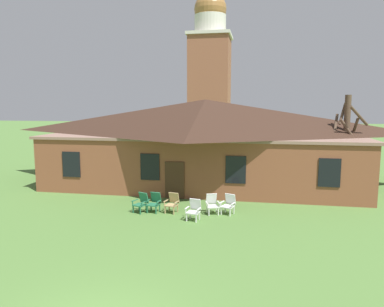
{
  "coord_description": "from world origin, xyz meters",
  "views": [
    {
      "loc": [
        3.55,
        -6.79,
        5.23
      ],
      "look_at": [
        0.84,
        7.82,
        3.21
      ],
      "focal_mm": 33.54,
      "sensor_mm": 36.0,
      "label": 1
    }
  ],
  "objects_px": {
    "lawn_chair_right_end": "(212,203)",
    "lawn_chair_far_side": "(229,204)",
    "lawn_chair_middle": "(194,209)",
    "lawn_chair_by_porch": "(141,202)",
    "lawn_chair_near_door": "(154,202)",
    "lawn_chair_left_end": "(172,202)"
  },
  "relations": [
    {
      "from": "lawn_chair_near_door",
      "to": "lawn_chair_far_side",
      "type": "height_order",
      "value": "same"
    },
    {
      "from": "lawn_chair_by_porch",
      "to": "lawn_chair_near_door",
      "type": "xyz_separation_m",
      "value": [
        0.62,
        0.17,
        0.0
      ]
    },
    {
      "from": "lawn_chair_by_porch",
      "to": "lawn_chair_middle",
      "type": "xyz_separation_m",
      "value": [
        2.76,
        -0.71,
        0.0
      ]
    },
    {
      "from": "lawn_chair_middle",
      "to": "lawn_chair_far_side",
      "type": "height_order",
      "value": "same"
    },
    {
      "from": "lawn_chair_middle",
      "to": "lawn_chair_right_end",
      "type": "height_order",
      "value": "same"
    },
    {
      "from": "lawn_chair_left_end",
      "to": "lawn_chair_middle",
      "type": "height_order",
      "value": "same"
    },
    {
      "from": "lawn_chair_by_porch",
      "to": "lawn_chair_middle",
      "type": "bearing_deg",
      "value": -14.47
    },
    {
      "from": "lawn_chair_by_porch",
      "to": "lawn_chair_near_door",
      "type": "height_order",
      "value": "same"
    },
    {
      "from": "lawn_chair_by_porch",
      "to": "lawn_chair_middle",
      "type": "relative_size",
      "value": 1.0
    },
    {
      "from": "lawn_chair_near_door",
      "to": "lawn_chair_right_end",
      "type": "relative_size",
      "value": 1.0
    },
    {
      "from": "lawn_chair_middle",
      "to": "lawn_chair_right_end",
      "type": "distance_m",
      "value": 1.31
    },
    {
      "from": "lawn_chair_near_door",
      "to": "lawn_chair_left_end",
      "type": "relative_size",
      "value": 1.0
    },
    {
      "from": "lawn_chair_right_end",
      "to": "lawn_chair_by_porch",
      "type": "bearing_deg",
      "value": -173.33
    },
    {
      "from": "lawn_chair_right_end",
      "to": "lawn_chair_far_side",
      "type": "bearing_deg",
      "value": 7.23
    },
    {
      "from": "lawn_chair_far_side",
      "to": "lawn_chair_by_porch",
      "type": "bearing_deg",
      "value": -173.22
    },
    {
      "from": "lawn_chair_near_door",
      "to": "lawn_chair_middle",
      "type": "xyz_separation_m",
      "value": [
        2.14,
        -0.88,
        0.0
      ]
    },
    {
      "from": "lawn_chair_middle",
      "to": "lawn_chair_far_side",
      "type": "relative_size",
      "value": 1.0
    },
    {
      "from": "lawn_chair_by_porch",
      "to": "lawn_chair_far_side",
      "type": "xyz_separation_m",
      "value": [
        4.25,
        0.5,
        0.0
      ]
    },
    {
      "from": "lawn_chair_near_door",
      "to": "lawn_chair_by_porch",
      "type": "bearing_deg",
      "value": -164.64
    },
    {
      "from": "lawn_chair_by_porch",
      "to": "lawn_chair_near_door",
      "type": "bearing_deg",
      "value": 15.36
    },
    {
      "from": "lawn_chair_near_door",
      "to": "lawn_chair_right_end",
      "type": "distance_m",
      "value": 2.84
    },
    {
      "from": "lawn_chair_left_end",
      "to": "lawn_chair_middle",
      "type": "relative_size",
      "value": 1.0
    }
  ]
}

